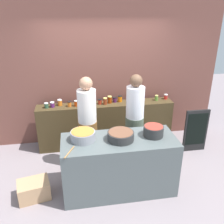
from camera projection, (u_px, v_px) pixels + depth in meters
ground at (115, 176)px, 4.24m from camera, size 12.00×12.00×0.00m
storefront_wall at (103, 70)px, 4.95m from camera, size 4.80×0.12×3.00m
display_shelf at (106, 124)px, 5.05m from camera, size 2.70×0.36×0.91m
prep_table at (119, 165)px, 3.79m from camera, size 1.70×0.70×0.89m
preserve_jar_0 at (46, 105)px, 4.66m from camera, size 0.08×0.08×0.10m
preserve_jar_1 at (52, 105)px, 4.69m from camera, size 0.08×0.08×0.10m
preserve_jar_2 at (60, 102)px, 4.77m from camera, size 0.09×0.09×0.12m
preserve_jar_3 at (69, 104)px, 4.73m from camera, size 0.07×0.07×0.10m
preserve_jar_4 at (76, 103)px, 4.74m from camera, size 0.08×0.08×0.11m
preserve_jar_5 at (86, 102)px, 4.75m from camera, size 0.09×0.09×0.14m
preserve_jar_6 at (100, 102)px, 4.84m from camera, size 0.07×0.07×0.10m
preserve_jar_7 at (105, 101)px, 4.82m from camera, size 0.08×0.08×0.13m
preserve_jar_8 at (110, 100)px, 4.89m from camera, size 0.08×0.08×0.14m
preserve_jar_9 at (115, 100)px, 4.94m from camera, size 0.08×0.08×0.10m
preserve_jar_10 at (120, 99)px, 4.96m from camera, size 0.09×0.09×0.12m
preserve_jar_11 at (133, 100)px, 4.89m from camera, size 0.08×0.08×0.14m
preserve_jar_12 at (142, 98)px, 4.98m from camera, size 0.08×0.08×0.13m
preserve_jar_13 at (156, 98)px, 5.03m from camera, size 0.07×0.07×0.11m
preserve_jar_14 at (166, 97)px, 5.10m from camera, size 0.08×0.08×0.10m
cooking_pot_left at (83, 136)px, 3.57m from camera, size 0.36×0.36×0.14m
cooking_pot_center at (121, 136)px, 3.58m from camera, size 0.39×0.39×0.13m
cooking_pot_right at (153, 131)px, 3.69m from camera, size 0.30×0.30×0.16m
wooden_spoon at (69, 152)px, 3.28m from camera, size 0.14×0.28×0.02m
cook_with_tongs at (88, 128)px, 4.20m from camera, size 0.32×0.32×1.67m
cook_in_cap at (134, 124)px, 4.38m from camera, size 0.33×0.33×1.66m
bread_crate at (34, 190)px, 3.72m from camera, size 0.52×0.42×0.28m
chalkboard_sign at (196, 131)px, 4.82m from camera, size 0.47×0.05×0.88m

